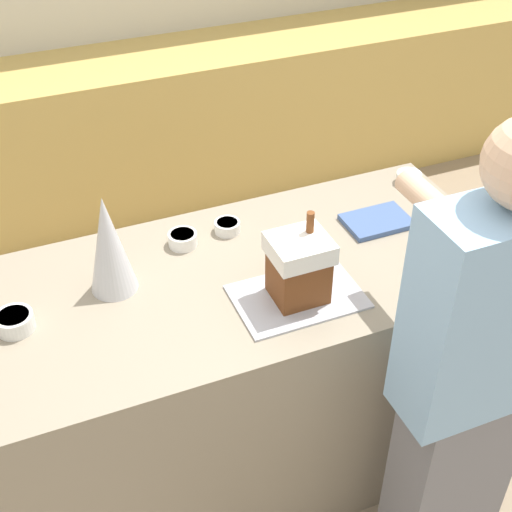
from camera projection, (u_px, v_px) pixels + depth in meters
name	position (u px, v px, depth m)	size (l,w,h in m)	color
ground_plane	(240.00, 456.00, 2.89)	(12.00, 12.00, 0.00)	gray
back_cabinet_block	(112.00, 140.00, 4.07)	(6.00, 0.60, 0.91)	tan
kitchen_island	(239.00, 376.00, 2.60)	(1.84, 0.81, 0.95)	gray
baking_tray	(297.00, 296.00, 2.23)	(0.40, 0.27, 0.01)	#B2B2BC
gingerbread_house	(299.00, 267.00, 2.16)	(0.18, 0.16, 0.29)	brown
decorative_tree	(109.00, 244.00, 2.17)	(0.15, 0.15, 0.34)	silver
candy_bowl_far_right	(227.00, 226.00, 2.50)	(0.09, 0.09, 0.04)	white
candy_bowl_front_corner	(409.00, 178.00, 2.76)	(0.10, 0.10, 0.04)	silver
candy_bowl_behind_tray	(183.00, 239.00, 2.43)	(0.10, 0.10, 0.05)	white
candy_bowl_beside_tree	(15.00, 321.00, 2.10)	(0.11, 0.11, 0.05)	white
cookbook	(377.00, 221.00, 2.55)	(0.23, 0.16, 0.02)	#3F598C
person	(471.00, 382.00, 2.03)	(0.45, 0.56, 1.72)	slate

